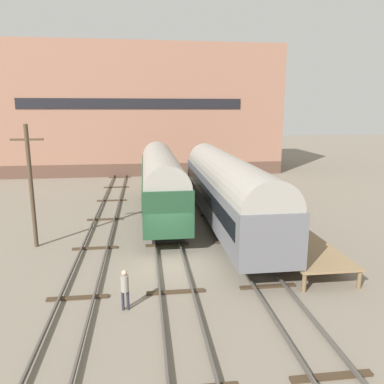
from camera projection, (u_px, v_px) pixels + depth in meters
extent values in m
plane|color=slate|center=(171.00, 266.00, 19.56)|extent=(200.00, 200.00, 0.00)
cube|color=#4C4742|center=(73.00, 267.00, 18.91)|extent=(0.08, 60.00, 0.16)
cube|color=#4C4742|center=(102.00, 266.00, 19.09)|extent=(0.08, 60.00, 0.16)
cube|color=#3D2D1E|center=(78.00, 298.00, 16.12)|extent=(2.60, 0.24, 0.10)
cube|color=#3D2D1E|center=(95.00, 248.00, 21.94)|extent=(2.60, 0.24, 0.10)
cube|color=#3D2D1E|center=(105.00, 219.00, 27.75)|extent=(2.60, 0.24, 0.10)
cube|color=#3D2D1E|center=(112.00, 200.00, 33.56)|extent=(2.60, 0.24, 0.10)
cube|color=#3D2D1E|center=(116.00, 187.00, 39.38)|extent=(2.60, 0.24, 0.10)
cube|color=#3D2D1E|center=(120.00, 177.00, 45.19)|extent=(2.60, 0.24, 0.10)
cube|color=#4C4742|center=(157.00, 263.00, 19.44)|extent=(0.08, 60.00, 0.16)
cube|color=#4C4742|center=(184.00, 262.00, 19.61)|extent=(0.08, 60.00, 0.16)
cube|color=#3D2D1E|center=(176.00, 292.00, 16.65)|extent=(2.60, 0.24, 0.10)
cube|color=#3D2D1E|center=(167.00, 245.00, 22.46)|extent=(2.60, 0.24, 0.10)
cube|color=#3D2D1E|center=(162.00, 217.00, 28.27)|extent=(2.60, 0.24, 0.10)
cube|color=#3D2D1E|center=(159.00, 199.00, 34.09)|extent=(2.60, 0.24, 0.10)
cube|color=#3D2D1E|center=(157.00, 186.00, 39.90)|extent=(2.60, 0.24, 0.10)
cube|color=#3D2D1E|center=(155.00, 177.00, 45.72)|extent=(2.60, 0.24, 0.10)
cube|color=#4C4742|center=(237.00, 259.00, 19.96)|extent=(0.08, 60.00, 0.16)
cube|color=#4C4742|center=(263.00, 258.00, 20.14)|extent=(0.08, 60.00, 0.16)
cube|color=#3D2D1E|center=(331.00, 376.00, 11.36)|extent=(2.60, 0.24, 0.10)
cube|color=#3D2D1E|center=(268.00, 286.00, 17.17)|extent=(2.60, 0.24, 0.10)
cube|color=#3D2D1E|center=(236.00, 242.00, 22.99)|extent=(2.60, 0.24, 0.10)
cube|color=#3D2D1E|center=(217.00, 215.00, 28.80)|extent=(2.60, 0.24, 0.10)
cube|color=#3D2D1E|center=(205.00, 198.00, 34.61)|extent=(2.60, 0.24, 0.10)
cube|color=#3D2D1E|center=(196.00, 185.00, 40.43)|extent=(2.60, 0.24, 0.10)
cube|color=#3D2D1E|center=(189.00, 176.00, 46.24)|extent=(2.60, 0.24, 0.10)
cube|color=black|center=(159.00, 193.00, 34.31)|extent=(1.80, 2.40, 1.00)
cube|color=black|center=(166.00, 231.00, 23.59)|extent=(1.80, 2.40, 1.00)
cube|color=#1E4228|center=(161.00, 186.00, 28.56)|extent=(2.85, 17.01, 2.69)
cube|color=black|center=(161.00, 181.00, 28.49)|extent=(2.89, 15.65, 0.97)
cylinder|color=gray|center=(161.00, 168.00, 28.27)|extent=(2.71, 16.67, 2.71)
cube|color=black|center=(211.00, 200.00, 31.66)|extent=(1.80, 2.40, 1.00)
cube|color=black|center=(251.00, 255.00, 19.71)|extent=(1.80, 2.40, 1.00)
cube|color=slate|center=(227.00, 196.00, 25.30)|extent=(3.08, 18.96, 2.61)
cube|color=black|center=(227.00, 191.00, 25.23)|extent=(3.12, 17.44, 0.94)
cylinder|color=gray|center=(227.00, 177.00, 25.02)|extent=(2.92, 18.58, 2.92)
cube|color=#8C704C|center=(279.00, 226.00, 23.29)|extent=(2.93, 13.83, 0.10)
cylinder|color=brown|center=(304.00, 283.00, 16.67)|extent=(0.20, 0.20, 0.86)
cylinder|color=brown|center=(359.00, 280.00, 17.00)|extent=(0.20, 0.20, 0.86)
cylinder|color=brown|center=(233.00, 207.00, 29.78)|extent=(0.20, 0.20, 0.86)
cylinder|color=brown|center=(265.00, 206.00, 30.11)|extent=(0.20, 0.20, 0.86)
cylinder|color=brown|center=(259.00, 234.00, 23.23)|extent=(0.20, 0.20, 0.86)
cylinder|color=brown|center=(299.00, 233.00, 23.55)|extent=(0.20, 0.20, 0.86)
cube|color=brown|center=(261.00, 208.00, 25.70)|extent=(1.40, 0.40, 0.06)
cube|color=brown|center=(260.00, 204.00, 25.81)|extent=(1.40, 0.06, 0.45)
cube|color=black|center=(252.00, 212.00, 25.67)|extent=(0.06, 0.40, 0.40)
cube|color=black|center=(269.00, 211.00, 25.82)|extent=(0.06, 0.40, 0.40)
cylinder|color=#282833|center=(123.00, 301.00, 15.16)|extent=(0.12, 0.12, 0.82)
cylinder|color=#282833|center=(128.00, 300.00, 15.18)|extent=(0.12, 0.12, 0.82)
cylinder|color=gray|center=(125.00, 283.00, 15.01)|extent=(0.32, 0.32, 0.68)
sphere|color=tan|center=(124.00, 273.00, 14.91)|extent=(0.22, 0.22, 0.22)
cylinder|color=#473828|center=(31.00, 187.00, 21.59)|extent=(0.24, 0.24, 7.22)
cube|color=#473828|center=(27.00, 140.00, 21.01)|extent=(1.80, 0.12, 0.12)
cube|color=brown|center=(135.00, 163.00, 52.39)|extent=(37.47, 13.61, 1.59)
cube|color=#936651|center=(133.00, 105.00, 50.70)|extent=(37.47, 13.61, 14.30)
cube|color=black|center=(132.00, 104.00, 44.05)|extent=(26.23, 0.10, 1.20)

